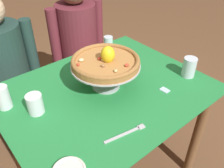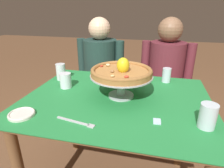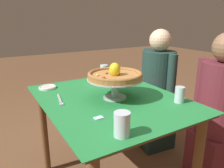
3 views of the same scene
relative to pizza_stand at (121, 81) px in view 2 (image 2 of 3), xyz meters
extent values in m
cylinder|color=brown|center=(-0.50, 0.34, -0.50)|extent=(0.06, 0.06, 0.74)
cylinder|color=brown|center=(0.45, 0.34, -0.50)|extent=(0.06, 0.06, 0.74)
cube|color=brown|center=(-0.02, -0.03, -0.12)|extent=(1.07, 0.84, 0.02)
cube|color=#237F3D|center=(-0.02, -0.03, -0.10)|extent=(1.11, 0.88, 0.00)
cylinder|color=#B7B7C1|center=(0.00, 0.00, -0.10)|extent=(0.16, 0.16, 0.01)
cylinder|color=#B7B7C1|center=(0.00, 0.00, -0.03)|extent=(0.05, 0.05, 0.12)
cylinder|color=#B7B7C1|center=(0.00, 0.00, 0.03)|extent=(0.37, 0.37, 0.01)
cylinder|color=#AD753D|center=(0.00, 0.00, 0.05)|extent=(0.36, 0.36, 0.02)
torus|color=olive|center=(0.00, 0.00, 0.07)|extent=(0.36, 0.36, 0.02)
ellipsoid|color=#C63D28|center=(-0.02, 0.03, 0.07)|extent=(0.03, 0.02, 0.01)
ellipsoid|color=beige|center=(-0.10, 0.08, 0.07)|extent=(0.03, 0.03, 0.02)
ellipsoid|color=#C63D28|center=(-0.13, 0.05, 0.07)|extent=(0.02, 0.03, 0.01)
ellipsoid|color=#C63D28|center=(0.02, 0.02, 0.07)|extent=(0.03, 0.03, 0.01)
ellipsoid|color=tan|center=(-0.03, -0.11, 0.07)|extent=(0.03, 0.03, 0.01)
ellipsoid|color=#C63D28|center=(0.05, -0.11, 0.07)|extent=(0.03, 0.02, 0.01)
ellipsoid|color=beige|center=(-0.01, 0.00, 0.07)|extent=(0.03, 0.03, 0.01)
ellipsoid|color=#996B42|center=(-0.05, -0.04, 0.07)|extent=(0.03, 0.03, 0.01)
ellipsoid|color=yellow|center=(0.01, -0.01, 0.10)|extent=(0.08, 0.08, 0.09)
cylinder|color=white|center=(-0.39, 0.05, -0.05)|extent=(0.08, 0.08, 0.10)
cylinder|color=silver|center=(-0.39, 0.05, -0.08)|extent=(0.07, 0.07, 0.04)
cylinder|color=silver|center=(0.44, -0.23, -0.04)|extent=(0.08, 0.08, 0.12)
cylinder|color=silver|center=(0.44, -0.23, -0.07)|extent=(0.07, 0.07, 0.07)
cylinder|color=silver|center=(0.27, 0.31, -0.05)|extent=(0.06, 0.06, 0.10)
cylinder|color=silver|center=(0.27, 0.31, -0.07)|extent=(0.05, 0.05, 0.07)
cylinder|color=white|center=(-0.49, 0.19, -0.04)|extent=(0.07, 0.07, 0.12)
cylinder|color=silver|center=(-0.49, 0.19, -0.06)|extent=(0.06, 0.06, 0.08)
cylinder|color=silver|center=(-0.45, -0.34, -0.10)|extent=(0.13, 0.13, 0.01)
torus|color=silver|center=(-0.45, -0.34, -0.09)|extent=(0.13, 0.13, 0.01)
cube|color=#B7B7C1|center=(-0.17, -0.33, -0.10)|extent=(0.18, 0.04, 0.01)
cube|color=#B7B7C1|center=(-0.07, -0.35, -0.10)|extent=(0.04, 0.03, 0.01)
cube|color=silver|center=(0.22, -0.24, -0.10)|extent=(0.04, 0.05, 0.00)
cube|color=#1E3833|center=(-0.34, 0.69, -0.66)|extent=(0.31, 0.35, 0.42)
cylinder|color=#1E3833|center=(-0.34, 0.69, -0.16)|extent=(0.35, 0.35, 0.57)
sphere|color=beige|center=(-0.34, 0.69, 0.22)|extent=(0.20, 0.20, 0.20)
cylinder|color=#1E3833|center=(-0.53, 0.71, -0.12)|extent=(0.08, 0.08, 0.48)
cylinder|color=#1E3833|center=(-0.14, 0.67, -0.12)|extent=(0.08, 0.08, 0.48)
cube|color=maroon|center=(0.29, 0.74, -0.65)|extent=(0.31, 0.35, 0.43)
cylinder|color=maroon|center=(0.29, 0.74, -0.16)|extent=(0.35, 0.35, 0.55)
sphere|color=brown|center=(0.29, 0.74, 0.22)|extent=(0.21, 0.21, 0.21)
cylinder|color=maroon|center=(0.09, 0.76, -0.12)|extent=(0.08, 0.08, 0.47)
cylinder|color=maroon|center=(0.49, 0.71, -0.12)|extent=(0.08, 0.08, 0.47)
camera|label=1|loc=(-0.66, -0.84, 0.70)|focal=38.28mm
camera|label=2|loc=(0.19, -1.05, 0.41)|focal=30.67mm
camera|label=3|loc=(1.18, -0.72, 0.42)|focal=35.03mm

